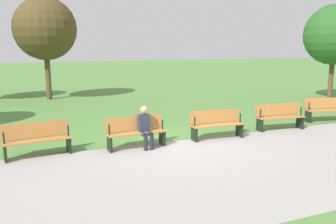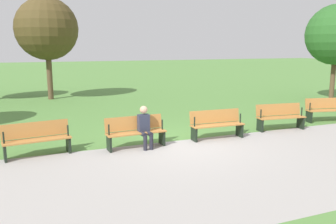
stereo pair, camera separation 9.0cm
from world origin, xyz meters
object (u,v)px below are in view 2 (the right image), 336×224
at_px(bench_2, 327,109).
at_px(bench_4, 217,124).
at_px(bench_6, 37,138).
at_px(bench_3, 280,116).
at_px(bench_5, 135,131).
at_px(person_seated, 145,126).
at_px(tree_1, 336,35).
at_px(tree_2, 47,29).

height_order(bench_2, bench_4, same).
height_order(bench_2, bench_6, same).
xyz_separation_m(bench_4, bench_6, (5.27, -0.22, 0.00)).
bearing_deg(bench_3, bench_5, 9.38).
height_order(bench_2, bench_3, same).
relative_size(bench_2, person_seated, 1.47).
bearing_deg(tree_1, person_seated, 21.56).
distance_m(bench_2, bench_5, 7.91).
relative_size(bench_4, tree_1, 0.34).
bearing_deg(bench_6, bench_5, 168.28).
distance_m(bench_3, bench_4, 2.64).
height_order(bench_3, bench_5, same).
bearing_deg(bench_5, bench_2, -177.67).
relative_size(bench_3, bench_6, 1.00).
relative_size(bench_6, tree_1, 0.35).
distance_m(bench_3, tree_2, 12.97).
distance_m(bench_5, person_seated, 0.32).
height_order(bench_5, bench_6, same).
bearing_deg(bench_4, bench_5, 2.35).
bearing_deg(bench_6, bench_3, 172.95).
relative_size(bench_5, person_seated, 1.44).
distance_m(bench_6, person_seated, 2.90).
bearing_deg(tree_1, bench_5, 20.65).
relative_size(bench_2, bench_4, 1.02).
relative_size(bench_6, person_seated, 1.46).
distance_m(bench_2, bench_4, 5.28).
bearing_deg(bench_3, tree_2, -49.72).
distance_m(bench_4, bench_6, 5.28).
distance_m(bench_3, bench_5, 5.28).
xyz_separation_m(bench_2, bench_4, (5.24, 0.64, 0.00)).
bearing_deg(tree_2, bench_4, 111.62).
xyz_separation_m(person_seated, tree_2, (1.84, -10.84, 3.12)).
bearing_deg(bench_6, bench_2, 175.29).
bearing_deg(bench_3, person_seated, 11.00).
height_order(bench_4, bench_6, same).
bearing_deg(tree_2, bench_6, 84.40).
bearing_deg(bench_2, bench_6, 14.08).
bearing_deg(person_seated, tree_1, -160.78).
xyz_separation_m(bench_3, tree_1, (-7.10, -4.45, 2.97)).
bearing_deg(tree_2, tree_1, 156.61).
height_order(bench_3, bench_4, same).
bearing_deg(tree_1, tree_2, -23.39).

